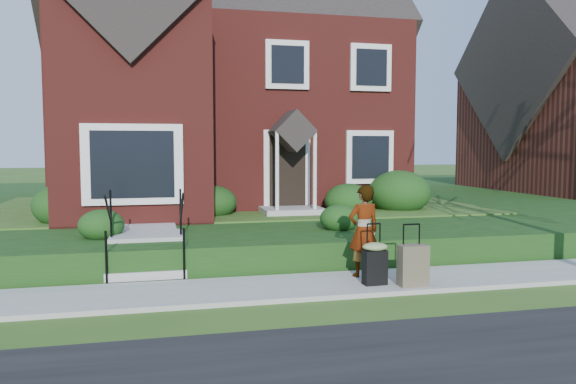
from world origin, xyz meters
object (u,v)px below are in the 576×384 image
object	(u,v)px
woman	(364,231)
suitcase_olive	(413,265)
front_steps	(147,248)
suitcase_black	(375,261)

from	to	relation	value
woman	suitcase_olive	world-z (taller)	woman
front_steps	suitcase_olive	xyz separation A→B (m)	(4.34, -2.36, -0.05)
suitcase_black	woman	bearing A→B (deg)	84.04
front_steps	suitcase_black	bearing A→B (deg)	-29.72
front_steps	suitcase_olive	distance (m)	4.94
suitcase_black	front_steps	bearing A→B (deg)	147.33
suitcase_black	suitcase_olive	xyz separation A→B (m)	(0.59, -0.22, -0.05)
front_steps	suitcase_black	distance (m)	4.32
front_steps	woman	size ratio (longest dim) A/B	1.23
woman	suitcase_black	size ratio (longest dim) A/B	1.58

